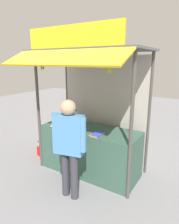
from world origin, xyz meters
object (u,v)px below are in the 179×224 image
object	(u,v)px
water_bottle_back_right	(76,116)
banana_bunch_leftmost	(42,66)
water_bottle_front_right	(69,118)
magazine_stack_far_right	(97,135)
vendor_person	(69,141)
plastic_crate	(47,150)
magazine_stack_mid_right	(58,126)
water_bottle_left	(131,126)
magazine_stack_rear_center	(76,125)
banana_bunch_inner_left	(108,68)

from	to	relation	value
water_bottle_back_right	banana_bunch_leftmost	size ratio (longest dim) A/B	1.26
water_bottle_back_right	water_bottle_front_right	size ratio (longest dim) A/B	1.34
magazine_stack_far_right	vendor_person	world-z (taller)	vendor_person
plastic_crate	magazine_stack_mid_right	bearing A→B (deg)	-24.06
magazine_stack_mid_right	banana_bunch_leftmost	world-z (taller)	banana_bunch_leftmost
magazine_stack_far_right	banana_bunch_leftmost	bearing A→B (deg)	-166.77
water_bottle_left	magazine_stack_far_right	bearing A→B (deg)	-133.10
magazine_stack_far_right	banana_bunch_leftmost	world-z (taller)	banana_bunch_leftmost
magazine_stack_rear_center	banana_bunch_leftmost	size ratio (longest dim) A/B	1.39
water_bottle_front_right	banana_bunch_leftmost	size ratio (longest dim) A/B	0.94
banana_bunch_inner_left	vendor_person	distance (m)	1.31
water_bottle_back_right	vendor_person	world-z (taller)	vendor_person
water_bottle_back_right	magazine_stack_mid_right	distance (m)	0.50
water_bottle_left	magazine_stack_rear_center	xyz separation A→B (m)	(-1.12, -0.28, -0.10)
water_bottle_left	magazine_stack_rear_center	world-z (taller)	water_bottle_left
magazine_stack_rear_center	water_bottle_left	bearing A→B (deg)	13.88
magazine_stack_rear_center	vendor_person	size ratio (longest dim) A/B	0.19
magazine_stack_far_right	plastic_crate	size ratio (longest dim) A/B	0.94
water_bottle_left	magazine_stack_mid_right	xyz separation A→B (m)	(-1.40, -0.51, -0.10)
magazine_stack_far_right	water_bottle_left	bearing A→B (deg)	46.90
plastic_crate	magazine_stack_rear_center	bearing A→B (deg)	-4.68
banana_bunch_leftmost	vendor_person	xyz separation A→B (m)	(0.89, -0.38, -1.17)
water_bottle_left	magazine_stack_mid_right	size ratio (longest dim) A/B	1.02
water_bottle_left	magazine_stack_rear_center	distance (m)	1.16
banana_bunch_leftmost	plastic_crate	bearing A→B (deg)	136.25
water_bottle_left	water_bottle_front_right	world-z (taller)	water_bottle_left
vendor_person	magazine_stack_rear_center	bearing A→B (deg)	107.31
water_bottle_left	vendor_person	world-z (taller)	vendor_person
magazine_stack_rear_center	magazine_stack_mid_right	world-z (taller)	same
magazine_stack_rear_center	vendor_person	world-z (taller)	vendor_person
magazine_stack_mid_right	vendor_person	world-z (taller)	vendor_person
water_bottle_back_right	water_bottle_left	bearing A→B (deg)	1.62
magazine_stack_far_right	magazine_stack_mid_right	world-z (taller)	magazine_stack_mid_right
magazine_stack_mid_right	plastic_crate	size ratio (longest dim) A/B	0.79
water_bottle_front_right	vendor_person	size ratio (longest dim) A/B	0.13
magazine_stack_rear_center	magazine_stack_mid_right	xyz separation A→B (m)	(-0.28, -0.23, -0.00)
water_bottle_left	banana_bunch_leftmost	bearing A→B (deg)	-153.88
water_bottle_back_right	magazine_stack_far_right	world-z (taller)	water_bottle_back_right
water_bottle_left	water_bottle_front_right	bearing A→B (deg)	-172.72
magazine_stack_mid_right	banana_bunch_inner_left	size ratio (longest dim) A/B	1.01
magazine_stack_mid_right	banana_bunch_leftmost	xyz separation A→B (m)	(-0.13, -0.24, 1.22)
water_bottle_left	banana_bunch_inner_left	distance (m)	1.34
water_bottle_back_right	magazine_stack_far_right	distance (m)	0.96
banana_bunch_inner_left	vendor_person	bearing A→B (deg)	-142.01
plastic_crate	banana_bunch_inner_left	bearing A→B (deg)	-15.70
water_bottle_front_right	banana_bunch_inner_left	xyz separation A→B (m)	(1.24, -0.57, 1.12)
magazine_stack_rear_center	banana_bunch_inner_left	size ratio (longest dim) A/B	1.24
vendor_person	plastic_crate	xyz separation A→B (m)	(-1.47, 0.93, -0.92)
banana_bunch_leftmost	plastic_crate	world-z (taller)	banana_bunch_leftmost
banana_bunch_inner_left	vendor_person	size ratio (longest dim) A/B	0.15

